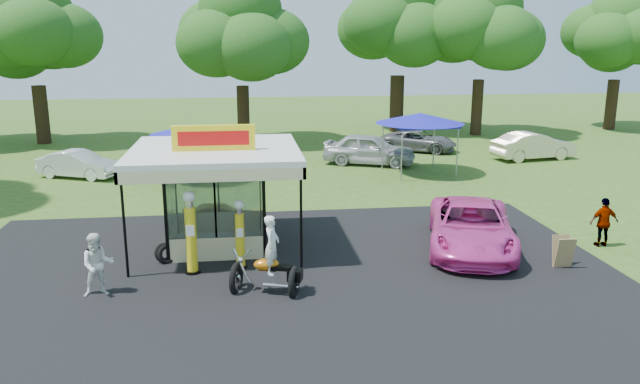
# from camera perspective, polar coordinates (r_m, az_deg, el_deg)

# --- Properties ---
(ground) EXTENTS (120.00, 120.00, 0.00)m
(ground) POSITION_cam_1_polar(r_m,az_deg,el_deg) (16.74, -2.76, -10.21)
(ground) COLOR #2F551A
(ground) RESTS_ON ground
(asphalt_apron) EXTENTS (20.00, 14.00, 0.04)m
(asphalt_apron) POSITION_cam_1_polar(r_m,az_deg,el_deg) (18.57, -3.27, -7.65)
(asphalt_apron) COLOR black
(asphalt_apron) RESTS_ON ground
(gas_station_kiosk) EXTENTS (5.40, 5.40, 4.18)m
(gas_station_kiosk) POSITION_cam_1_polar(r_m,az_deg,el_deg) (20.87, -9.42, -0.30)
(gas_station_kiosk) COLOR white
(gas_station_kiosk) RESTS_ON ground
(gas_pump_left) EXTENTS (0.47, 0.47, 2.54)m
(gas_pump_left) POSITION_cam_1_polar(r_m,az_deg,el_deg) (18.72, -11.72, -3.85)
(gas_pump_left) COLOR black
(gas_pump_left) RESTS_ON ground
(gas_pump_right) EXTENTS (0.40, 0.40, 2.16)m
(gas_pump_right) POSITION_cam_1_polar(r_m,az_deg,el_deg) (18.98, -7.34, -4.02)
(gas_pump_right) COLOR black
(gas_pump_right) RESTS_ON ground
(motorcycle) EXTENTS (2.05, 1.42, 2.32)m
(motorcycle) POSITION_cam_1_polar(r_m,az_deg,el_deg) (17.09, -4.64, -6.46)
(motorcycle) COLOR black
(motorcycle) RESTS_ON ground
(spare_tires) EXTENTS (0.81, 0.70, 0.66)m
(spare_tires) POSITION_cam_1_polar(r_m,az_deg,el_deg) (20.08, -13.92, -5.47)
(spare_tires) COLOR black
(spare_tires) RESTS_ON ground
(a_frame_sign) EXTENTS (0.56, 0.51, 1.00)m
(a_frame_sign) POSITION_cam_1_polar(r_m,az_deg,el_deg) (20.41, 21.34, -5.16)
(a_frame_sign) COLOR #593819
(a_frame_sign) RESTS_ON ground
(kiosk_car) EXTENTS (2.82, 1.13, 0.96)m
(kiosk_car) POSITION_cam_1_polar(r_m,az_deg,el_deg) (23.34, -9.13, -2.09)
(kiosk_car) COLOR yellow
(kiosk_car) RESTS_ON ground
(pink_sedan) EXTENTS (4.22, 6.27, 1.60)m
(pink_sedan) POSITION_cam_1_polar(r_m,az_deg,el_deg) (21.13, 13.65, -3.10)
(pink_sedan) COLOR #E23DA2
(pink_sedan) RESTS_ON ground
(spectator_west) EXTENTS (0.99, 0.85, 1.77)m
(spectator_west) POSITION_cam_1_polar(r_m,az_deg,el_deg) (17.96, -19.67, -6.29)
(spectator_west) COLOR white
(spectator_west) RESTS_ON ground
(spectator_east_b) EXTENTS (0.99, 0.42, 1.68)m
(spectator_east_b) POSITION_cam_1_polar(r_m,az_deg,el_deg) (22.95, 24.53, -2.54)
(spectator_east_b) COLOR gray
(spectator_east_b) RESTS_ON ground
(bg_car_a) EXTENTS (4.37, 2.98, 1.36)m
(bg_car_a) POSITION_cam_1_polar(r_m,az_deg,el_deg) (33.56, -21.21, 2.38)
(bg_car_a) COLOR silver
(bg_car_a) RESTS_ON ground
(bg_car_b) EXTENTS (5.98, 3.98, 1.61)m
(bg_car_b) POSITION_cam_1_polar(r_m,az_deg,el_deg) (36.11, -7.78, 4.15)
(bg_car_b) COLOR #A80C29
(bg_car_b) RESTS_ON ground
(bg_car_c) EXTENTS (5.44, 3.77, 1.72)m
(bg_car_c) POSITION_cam_1_polar(r_m,az_deg,el_deg) (34.69, 4.54, 3.93)
(bg_car_c) COLOR #B0B0B4
(bg_car_c) RESTS_ON ground
(bg_car_d) EXTENTS (5.09, 4.12, 1.29)m
(bg_car_d) POSITION_cam_1_polar(r_m,az_deg,el_deg) (39.23, 9.00, 4.64)
(bg_car_d) COLOR #57575A
(bg_car_d) RESTS_ON ground
(bg_car_e) EXTENTS (4.99, 2.46, 1.57)m
(bg_car_e) POSITION_cam_1_polar(r_m,az_deg,el_deg) (38.11, 18.91, 4.01)
(bg_car_e) COLOR beige
(bg_car_e) RESTS_ON ground
(tent_west) EXTENTS (3.93, 3.93, 2.75)m
(tent_west) POSITION_cam_1_polar(r_m,az_deg,el_deg) (31.01, -11.77, 5.54)
(tent_west) COLOR gray
(tent_west) RESTS_ON ground
(tent_east) EXTENTS (4.49, 4.49, 3.14)m
(tent_east) POSITION_cam_1_polar(r_m,az_deg,el_deg) (32.32, 9.12, 6.62)
(tent_east) COLOR gray
(tent_east) RESTS_ON ground
(oak_far_b) EXTENTS (8.86, 8.86, 10.57)m
(oak_far_b) POSITION_cam_1_polar(r_m,az_deg,el_deg) (45.20, -24.72, 12.55)
(oak_far_b) COLOR black
(oak_far_b) RESTS_ON ground
(oak_far_c) EXTENTS (9.09, 9.09, 10.71)m
(oak_far_c) POSITION_cam_1_polar(r_m,az_deg,el_deg) (41.79, -7.22, 13.73)
(oak_far_c) COLOR black
(oak_far_c) RESTS_ON ground
(oak_far_d) EXTENTS (9.65, 9.65, 11.49)m
(oak_far_d) POSITION_cam_1_polar(r_m,az_deg,el_deg) (47.28, 7.22, 14.37)
(oak_far_d) COLOR black
(oak_far_d) RESTS_ON ground
(oak_far_e) EXTENTS (9.26, 9.26, 11.02)m
(oak_far_e) POSITION_cam_1_polar(r_m,az_deg,el_deg) (46.44, 14.53, 13.71)
(oak_far_e) COLOR black
(oak_far_e) RESTS_ON ground
(oak_far_f) EXTENTS (8.52, 8.52, 10.27)m
(oak_far_f) POSITION_cam_1_polar(r_m,az_deg,el_deg) (52.90, 25.62, 12.30)
(oak_far_f) COLOR black
(oak_far_f) RESTS_ON ground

